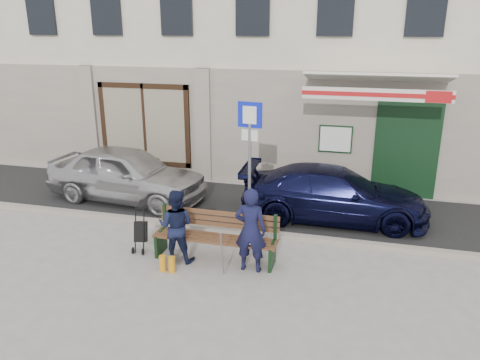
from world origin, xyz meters
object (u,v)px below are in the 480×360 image
(car_navy, at_px, (334,194))
(man, at_px, (251,230))
(car_silver, at_px, (127,174))
(stroller, at_px, (141,233))
(woman, at_px, (176,226))
(bench, at_px, (213,237))
(parking_sign, at_px, (250,146))

(car_navy, xyz_separation_m, man, (-1.30, -2.82, 0.18))
(car_silver, distance_m, car_navy, 5.23)
(stroller, bearing_deg, woman, -25.91)
(bench, height_order, man, man)
(parking_sign, bearing_deg, car_navy, 42.76)
(car_navy, bearing_deg, man, 153.52)
(woman, bearing_deg, car_navy, -138.17)
(bench, bearing_deg, stroller, -179.58)
(bench, relative_size, man, 1.50)
(car_navy, xyz_separation_m, stroller, (-3.60, -2.61, -0.23))
(man, height_order, woman, man)
(parking_sign, height_order, woman, parking_sign)
(car_navy, height_order, bench, car_navy)
(car_navy, relative_size, man, 2.66)
(bench, relative_size, woman, 1.68)
(stroller, bearing_deg, car_navy, 23.03)
(car_navy, height_order, parking_sign, parking_sign)
(bench, xyz_separation_m, woman, (-0.65, -0.21, 0.25))
(bench, bearing_deg, parking_sign, 75.30)
(car_silver, height_order, bench, car_silver)
(parking_sign, xyz_separation_m, woman, (-1.03, -1.64, -1.21))
(car_navy, xyz_separation_m, parking_sign, (-1.72, -1.17, 1.31))
(man, relative_size, woman, 1.12)
(car_silver, bearing_deg, man, -119.62)
(car_silver, relative_size, woman, 2.90)
(man, height_order, stroller, man)
(car_navy, xyz_separation_m, woman, (-2.75, -2.81, 0.10))
(bench, height_order, woman, woman)
(car_silver, bearing_deg, parking_sign, -102.19)
(woman, xyz_separation_m, stroller, (-0.85, 0.20, -0.33))
(parking_sign, bearing_deg, woman, -113.59)
(car_navy, relative_size, bench, 1.77)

